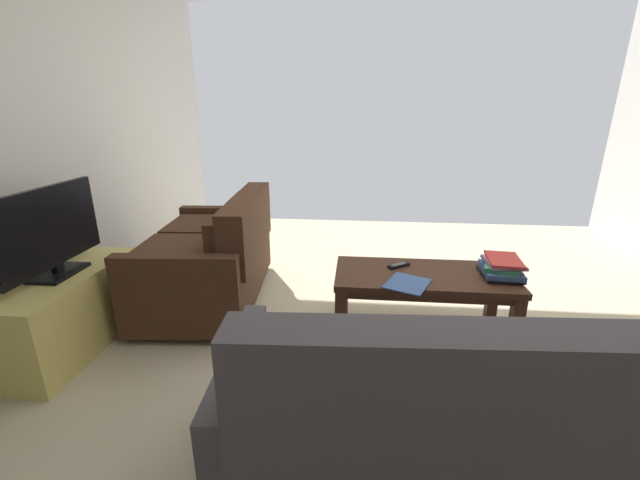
{
  "coord_description": "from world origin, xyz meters",
  "views": [
    {
      "loc": [
        0.44,
        2.5,
        1.46
      ],
      "look_at": [
        0.65,
        0.3,
        0.73
      ],
      "focal_mm": 22.38,
      "sensor_mm": 36.0,
      "label": 1
    }
  ],
  "objects_px": {
    "coffee_table": "(423,283)",
    "tv_stand": "(67,312)",
    "flat_tv": "(49,231)",
    "loose_magazine": "(407,284)",
    "sofa_main": "(488,412)",
    "book_stack": "(502,268)",
    "loveseat_near": "(214,256)",
    "tv_remote": "(399,265)"
  },
  "relations": [
    {
      "from": "tv_remote",
      "to": "loveseat_near",
      "type": "bearing_deg",
      "value": -11.65
    },
    {
      "from": "loveseat_near",
      "to": "loose_magazine",
      "type": "xyz_separation_m",
      "value": [
        -1.42,
        0.56,
        0.08
      ]
    },
    {
      "from": "flat_tv",
      "to": "book_stack",
      "type": "bearing_deg",
      "value": -172.32
    },
    {
      "from": "loose_magazine",
      "to": "loveseat_near",
      "type": "bearing_deg",
      "value": -176.93
    },
    {
      "from": "tv_stand",
      "to": "flat_tv",
      "type": "xyz_separation_m",
      "value": [
        -0.0,
        -0.0,
        0.53
      ]
    },
    {
      "from": "loveseat_near",
      "to": "flat_tv",
      "type": "xyz_separation_m",
      "value": [
        0.69,
        0.74,
        0.41
      ]
    },
    {
      "from": "loveseat_near",
      "to": "book_stack",
      "type": "height_order",
      "value": "loveseat_near"
    },
    {
      "from": "loose_magazine",
      "to": "tv_remote",
      "type": "bearing_deg",
      "value": 120.35
    },
    {
      "from": "sofa_main",
      "to": "loose_magazine",
      "type": "height_order",
      "value": "sofa_main"
    },
    {
      "from": "tv_remote",
      "to": "loose_magazine",
      "type": "distance_m",
      "value": 0.28
    },
    {
      "from": "flat_tv",
      "to": "loose_magazine",
      "type": "bearing_deg",
      "value": -175.08
    },
    {
      "from": "coffee_table",
      "to": "loose_magazine",
      "type": "bearing_deg",
      "value": 55.48
    },
    {
      "from": "sofa_main",
      "to": "coffee_table",
      "type": "xyz_separation_m",
      "value": [
        0.08,
        -1.14,
        0.01
      ]
    },
    {
      "from": "book_stack",
      "to": "loose_magazine",
      "type": "xyz_separation_m",
      "value": [
        0.6,
        0.18,
        -0.05
      ]
    },
    {
      "from": "loose_magazine",
      "to": "sofa_main",
      "type": "bearing_deg",
      "value": -53.32
    },
    {
      "from": "coffee_table",
      "to": "tv_stand",
      "type": "height_order",
      "value": "tv_stand"
    },
    {
      "from": "sofa_main",
      "to": "loose_magazine",
      "type": "relative_size",
      "value": 7.9
    },
    {
      "from": "tv_remote",
      "to": "tv_stand",
      "type": "bearing_deg",
      "value": 12.42
    },
    {
      "from": "coffee_table",
      "to": "flat_tv",
      "type": "height_order",
      "value": "flat_tv"
    },
    {
      "from": "loveseat_near",
      "to": "coffee_table",
      "type": "bearing_deg",
      "value": 166.24
    },
    {
      "from": "sofa_main",
      "to": "loveseat_near",
      "type": "xyz_separation_m",
      "value": [
        1.62,
        -1.52,
        0.0
      ]
    },
    {
      "from": "tv_stand",
      "to": "book_stack",
      "type": "xyz_separation_m",
      "value": [
        -2.71,
        -0.37,
        0.25
      ]
    },
    {
      "from": "tv_stand",
      "to": "loose_magazine",
      "type": "bearing_deg",
      "value": -175.04
    },
    {
      "from": "book_stack",
      "to": "flat_tv",
      "type": "bearing_deg",
      "value": 7.68
    },
    {
      "from": "loose_magazine",
      "to": "tv_stand",
      "type": "bearing_deg",
      "value": -150.36
    },
    {
      "from": "tv_stand",
      "to": "loveseat_near",
      "type": "bearing_deg",
      "value": -132.79
    },
    {
      "from": "book_stack",
      "to": "tv_remote",
      "type": "distance_m",
      "value": 0.64
    },
    {
      "from": "flat_tv",
      "to": "book_stack",
      "type": "relative_size",
      "value": 2.42
    },
    {
      "from": "sofa_main",
      "to": "flat_tv",
      "type": "xyz_separation_m",
      "value": [
        2.31,
        -0.78,
        0.41
      ]
    },
    {
      "from": "flat_tv",
      "to": "tv_stand",
      "type": "bearing_deg",
      "value": 68.08
    },
    {
      "from": "coffee_table",
      "to": "flat_tv",
      "type": "bearing_deg",
      "value": 9.29
    },
    {
      "from": "tv_stand",
      "to": "flat_tv",
      "type": "height_order",
      "value": "flat_tv"
    },
    {
      "from": "loveseat_near",
      "to": "tv_remote",
      "type": "distance_m",
      "value": 1.42
    },
    {
      "from": "tv_remote",
      "to": "loose_magazine",
      "type": "height_order",
      "value": "tv_remote"
    },
    {
      "from": "tv_stand",
      "to": "tv_remote",
      "type": "relative_size",
      "value": 6.45
    },
    {
      "from": "loveseat_near",
      "to": "tv_stand",
      "type": "height_order",
      "value": "loveseat_near"
    },
    {
      "from": "coffee_table",
      "to": "book_stack",
      "type": "height_order",
      "value": "book_stack"
    },
    {
      "from": "book_stack",
      "to": "loose_magazine",
      "type": "height_order",
      "value": "book_stack"
    },
    {
      "from": "tv_stand",
      "to": "coffee_table",
      "type": "bearing_deg",
      "value": -170.68
    },
    {
      "from": "loveseat_near",
      "to": "tv_stand",
      "type": "xyz_separation_m",
      "value": [
        0.69,
        0.74,
        -0.12
      ]
    },
    {
      "from": "sofa_main",
      "to": "tv_remote",
      "type": "distance_m",
      "value": 1.26
    },
    {
      "from": "loveseat_near",
      "to": "tv_remote",
      "type": "xyz_separation_m",
      "value": [
        -1.39,
        0.29,
        0.09
      ]
    }
  ]
}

